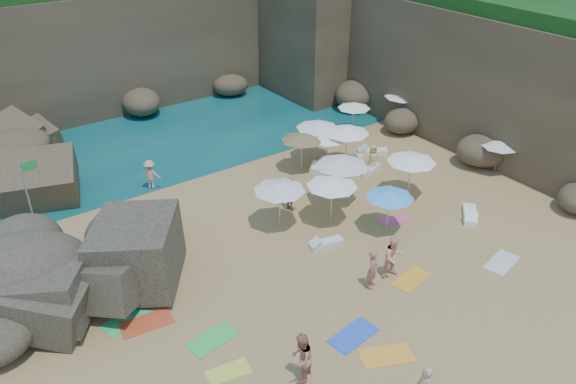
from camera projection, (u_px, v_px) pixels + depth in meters
ground at (290, 276)px, 23.60m from camera, size 120.00×120.00×0.00m
seawater at (73, 83)px, 44.83m from camera, size 120.00×120.00×0.00m
cliff_back at (112, 43)px, 40.30m from camera, size 44.00×8.00×8.00m
cliff_right at (456, 60)px, 36.76m from camera, size 8.00×30.00×8.00m
cliff_corner at (319, 28)px, 44.26m from camera, size 10.00×12.00×8.00m
rock_outcrop at (49, 289)px, 22.86m from camera, size 9.88×8.82×3.25m
flag_pole at (29, 189)px, 25.05m from camera, size 0.75×0.08×3.87m
parasol_0 at (279, 187)px, 25.89m from camera, size 2.45×2.45×2.32m
parasol_1 at (317, 125)px, 32.14m from camera, size 2.46×2.46×2.32m
parasol_2 at (354, 106)px, 35.64m from camera, size 2.08×2.08×1.97m
parasol_3 at (403, 94)px, 36.72m from camera, size 2.37×2.37×2.24m
parasol_4 at (328, 136)px, 31.33m from camera, size 2.22×2.22×2.10m
parasol_5 at (347, 130)px, 31.34m from camera, size 2.55×2.55×2.41m
parasol_6 at (302, 137)px, 30.97m from camera, size 2.31×2.31×2.19m
parasol_7 at (332, 183)px, 26.27m from camera, size 2.43×2.43×2.30m
parasol_8 at (412, 158)px, 28.33m from camera, size 2.51×2.51×2.37m
parasol_9 at (342, 162)px, 27.73m from camera, size 2.64×2.64×2.49m
parasol_10 at (390, 194)px, 25.66m from camera, size 2.25×2.25×2.12m
parasol_11 at (500, 144)px, 30.85m from camera, size 2.01×2.01×1.90m
lounger_0 at (321, 165)px, 32.15m from camera, size 1.82×1.34×0.27m
lounger_1 at (351, 160)px, 32.67m from camera, size 1.72×0.89×0.26m
lounger_2 at (369, 170)px, 31.65m from camera, size 1.88×1.07×0.28m
lounger_3 at (326, 243)px, 25.45m from camera, size 1.65×0.81×0.25m
lounger_4 at (373, 151)px, 33.69m from camera, size 1.77×1.47×0.27m
lounger_5 at (470, 215)px, 27.52m from camera, size 1.73×1.63×0.28m
towel_2 at (386, 356)px, 19.71m from camera, size 2.10×1.63×0.03m
towel_3 at (213, 339)px, 20.40m from camera, size 1.98×1.22×0.03m
towel_7 at (147, 323)px, 21.13m from camera, size 2.05×1.20×0.03m
towel_8 at (353, 335)px, 20.56m from camera, size 2.01×1.19×0.03m
towel_9 at (395, 220)px, 27.35m from camera, size 1.74×1.09×0.03m
towel_10 at (411, 279)px, 23.39m from camera, size 1.91×1.22×0.03m
towel_11 at (125, 320)px, 21.29m from camera, size 1.95×1.39×0.03m
towel_12 at (228, 372)px, 19.08m from camera, size 1.59×0.99×0.03m
towel_13 at (502, 262)px, 24.38m from camera, size 1.97×1.29×0.03m
person_stand_1 at (301, 358)px, 18.35m from camera, size 1.18×1.13×1.93m
person_stand_2 at (150, 175)px, 29.69m from camera, size 1.09×1.03×1.64m
person_stand_3 at (291, 194)px, 27.78m from camera, size 0.45×1.03×1.75m
person_stand_4 at (373, 158)px, 31.50m from camera, size 0.85×0.65×1.55m
person_stand_5 at (159, 218)px, 26.13m from camera, size 1.48×0.74×1.53m
person_lie_4 at (371, 283)px, 22.89m from camera, size 1.45×1.80×0.41m
person_lie_5 at (392, 269)px, 23.44m from camera, size 1.31×2.02×0.70m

